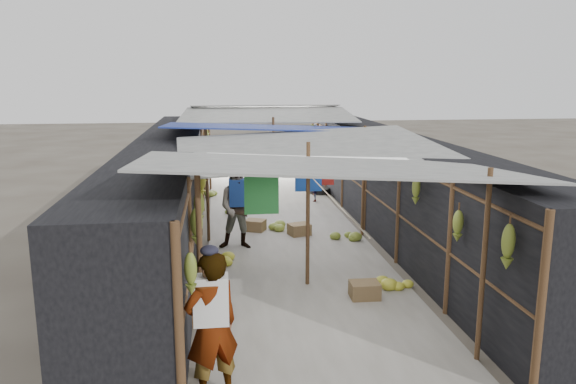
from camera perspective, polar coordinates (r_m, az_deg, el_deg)
name	(u,v)px	position (r m, az deg, el deg)	size (l,w,h in m)	color
ground	(344,369)	(7.64, 5.75, -17.44)	(80.00, 80.00, 0.00)	#6B6356
aisle_slab	(284,232)	(13.60, -0.39, -4.09)	(3.60, 16.00, 0.02)	#9E998E
stall_left	(169,189)	(13.29, -12.04, 0.33)	(1.40, 15.00, 2.30)	black
stall_right	(394,183)	(13.91, 10.71, 0.89)	(1.40, 15.00, 2.30)	black
crate_near	(299,230)	(13.30, 1.15, -3.85)	(0.48, 0.38, 0.29)	olive
crate_mid	(365,291)	(9.74, 7.79, -9.89)	(0.49, 0.39, 0.29)	olive
crate_back	(255,226)	(13.68, -3.33, -3.43)	(0.45, 0.37, 0.29)	olive
black_basin	(320,191)	(17.98, 3.25, 0.10)	(0.64, 0.64, 0.19)	black
vendor_elderly	(212,326)	(6.67, -7.76, -13.38)	(0.66, 0.43, 1.80)	white
shopper_blue	(239,208)	(12.19, -5.03, -1.58)	(0.89, 0.70, 1.84)	#2241AA
vendor_seated	(314,189)	(16.78, 2.66, 0.33)	(0.52, 0.30, 0.80)	#4F4A44
market_canopy	(284,132)	(13.48, -0.46, 6.16)	(5.62, 15.20, 2.77)	brown
hanging_bananas	(278,166)	(13.07, -1.01, 2.64)	(3.95, 14.40, 0.78)	olive
floor_bananas	(276,231)	(13.26, -1.18, -3.97)	(3.71, 8.68, 0.28)	olive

